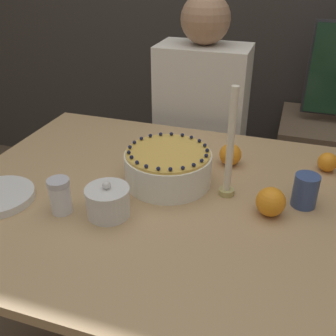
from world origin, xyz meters
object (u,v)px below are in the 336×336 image
object	(u,v)px
sugar_bowl	(108,201)
sugar_shaker	(60,196)
candle	(230,152)
person_man_blue_shirt	(200,150)
cake	(168,167)

from	to	relation	value
sugar_bowl	sugar_shaker	size ratio (longest dim) A/B	1.19
candle	person_man_blue_shirt	world-z (taller)	person_man_blue_shirt
sugar_shaker	candle	xyz separation A→B (m)	(0.43, 0.24, 0.09)
person_man_blue_shirt	sugar_bowl	bearing A→B (deg)	86.15
sugar_bowl	candle	distance (m)	0.38
cake	candle	distance (m)	0.21
sugar_shaker	person_man_blue_shirt	distance (m)	0.94
candle	person_man_blue_shirt	size ratio (longest dim) A/B	0.27
cake	sugar_bowl	size ratio (longest dim) A/B	2.21
sugar_bowl	person_man_blue_shirt	world-z (taller)	person_man_blue_shirt
candle	person_man_blue_shirt	distance (m)	0.77
cake	candle	size ratio (longest dim) A/B	0.81
sugar_shaker	candle	distance (m)	0.50
sugar_bowl	person_man_blue_shirt	xyz separation A→B (m)	(0.06, 0.86, -0.24)
sugar_shaker	person_man_blue_shirt	xyz separation A→B (m)	(0.19, 0.89, -0.25)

